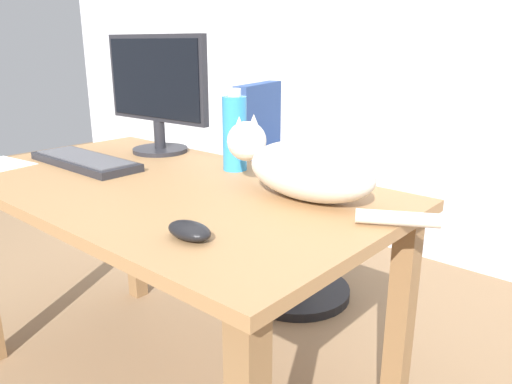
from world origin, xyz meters
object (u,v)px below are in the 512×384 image
office_chair (287,208)px  monitor (157,90)px  computer_mouse (189,231)px  water_bottle (235,133)px  cat (302,167)px  keyboard (85,161)px

office_chair → monitor: monitor is taller
computer_mouse → office_chair: bearing=117.1°
water_bottle → cat: bearing=-16.8°
monitor → keyboard: monitor is taller
office_chair → cat: 0.89m
office_chair → cat: (0.52, -0.62, 0.38)m
office_chair → keyboard: size_ratio=2.12×
water_bottle → computer_mouse: bearing=-55.9°
office_chair → water_bottle: bearing=-70.4°
monitor → cat: bearing=-8.8°
keyboard → monitor: bearing=85.1°
keyboard → office_chair: bearing=73.7°
monitor → water_bottle: size_ratio=1.90×
cat → monitor: bearing=171.2°
computer_mouse → water_bottle: bearing=124.1°
cat → water_bottle: size_ratio=2.42×
office_chair → computer_mouse: size_ratio=8.48×
office_chair → computer_mouse: office_chair is taller
keyboard → cat: size_ratio=0.72×
cat → computer_mouse: 0.39m
cat → keyboard: bearing=-166.6°
monitor → cat: size_ratio=0.78×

